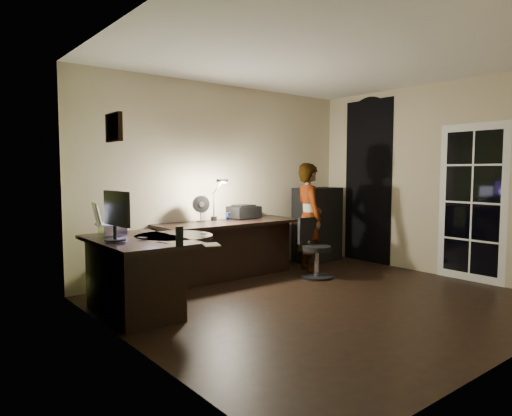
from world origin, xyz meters
TOP-DOWN VIEW (x-y plane):
  - floor at (0.00, 0.00)m, footprint 4.50×4.00m
  - ceiling at (0.00, 0.00)m, footprint 4.50×4.00m
  - wall_back at (0.00, 2.00)m, footprint 4.50×0.01m
  - wall_left at (-2.25, 0.00)m, footprint 0.01×4.00m
  - wall_right at (2.25, 0.00)m, footprint 0.01×4.00m
  - green_wall_overlay at (-2.24, 0.00)m, footprint 0.00×4.00m
  - arched_doorway at (2.24, 1.15)m, footprint 0.01×0.90m
  - french_door at (2.24, -0.55)m, footprint 0.02×0.92m
  - framed_picture at (-2.22, 0.45)m, footprint 0.04×0.30m
  - desk_left at (-1.83, 0.89)m, footprint 0.84×1.36m
  - desk_right at (-0.15, 1.63)m, footprint 2.08×0.76m
  - cabinet at (1.64, 1.68)m, footprint 0.81×0.43m
  - laptop_stand at (-1.96, 1.23)m, footprint 0.26×0.22m
  - laptop at (-1.96, 1.23)m, footprint 0.41×0.39m
  - monitor at (-2.09, 0.82)m, footprint 0.12×0.53m
  - mouse at (-1.20, 0.62)m, footprint 0.08×0.10m
  - phone at (-1.82, 0.80)m, footprint 0.08×0.13m
  - pen at (-1.81, 0.39)m, footprint 0.04×0.14m
  - speaker at (-1.78, 0.10)m, footprint 0.08×0.08m
  - notepad at (-1.52, -0.01)m, footprint 0.20×0.23m
  - desk_fan at (-0.55, 1.73)m, footprint 0.25×0.17m
  - headphones at (0.03, 1.83)m, footprint 0.23×0.17m
  - printer at (0.23, 1.80)m, footprint 0.42×0.33m
  - desk_lamp at (-0.35, 1.73)m, footprint 0.21×0.30m
  - office_chair at (0.77, 0.86)m, footprint 0.48×0.48m
  - person at (0.98, 1.22)m, footprint 0.57×0.67m

SIDE VIEW (x-z plane):
  - floor at x=0.00m, z-range -0.01..0.00m
  - desk_right at x=-0.15m, z-range 0.00..0.78m
  - desk_left at x=-1.83m, z-range 0.00..0.78m
  - office_chair at x=0.77m, z-range 0.00..0.82m
  - cabinet at x=1.64m, z-range 0.00..1.20m
  - person at x=0.98m, z-range 0.00..1.59m
  - phone at x=-1.82m, z-range 0.80..0.80m
  - notepad at x=-1.52m, z-range 0.80..0.81m
  - pen at x=-1.81m, z-range 0.80..0.81m
  - mouse at x=-1.20m, z-range 0.80..0.83m
  - headphones at x=0.03m, z-range 0.79..0.89m
  - laptop_stand at x=-1.96m, z-range 0.80..0.90m
  - printer at x=0.23m, z-range 0.79..0.98m
  - speaker at x=-1.78m, z-range 0.80..0.98m
  - desk_fan at x=-0.55m, z-range 0.79..1.14m
  - monitor at x=-2.09m, z-range 0.80..1.15m
  - laptop at x=-1.96m, z-range 0.90..1.14m
  - french_door at x=2.24m, z-range 0.00..2.10m
  - desk_lamp at x=-0.35m, z-range 0.79..1.39m
  - arched_doorway at x=2.24m, z-range 0.00..2.60m
  - wall_back at x=0.00m, z-range 0.00..2.70m
  - wall_left at x=-2.25m, z-range 0.00..2.70m
  - wall_right at x=2.25m, z-range 0.00..2.70m
  - green_wall_overlay at x=-2.24m, z-range 0.00..2.70m
  - framed_picture at x=-2.22m, z-range 1.73..1.98m
  - ceiling at x=0.00m, z-range 2.70..2.71m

